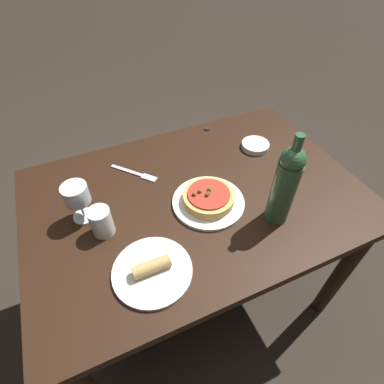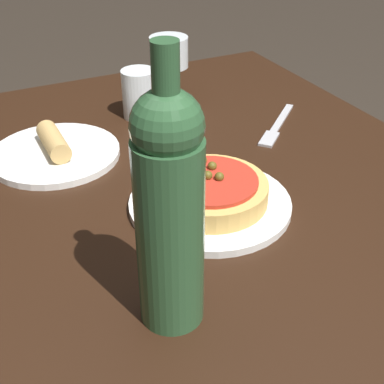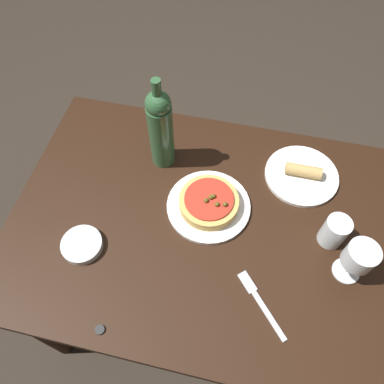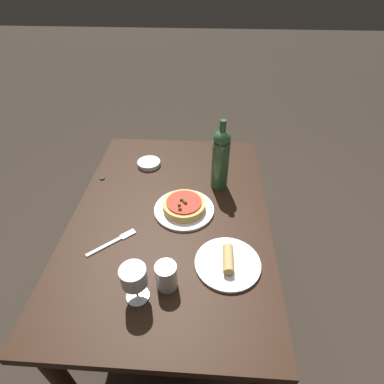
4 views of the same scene
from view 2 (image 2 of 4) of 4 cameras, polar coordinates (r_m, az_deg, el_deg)
dining_table at (r=0.91m, az=4.20°, el=-5.27°), size 1.17×0.79×0.71m
dinner_plate at (r=0.81m, az=1.93°, el=-1.24°), size 0.25×0.25×0.01m
pizza at (r=0.80m, az=1.96°, el=0.22°), size 0.17×0.17×0.05m
wine_glass at (r=1.14m, az=-2.47°, el=14.36°), size 0.08×0.08×0.14m
wine_bottle at (r=0.55m, az=-2.43°, el=-1.91°), size 0.07×0.07×0.32m
water_cup at (r=1.08m, az=-5.65°, el=10.38°), size 0.07×0.07×0.10m
fork at (r=1.06m, az=8.99°, el=6.85°), size 0.14×0.16×0.00m
side_plate at (r=0.97m, az=-14.40°, el=4.21°), size 0.23×0.23×0.05m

